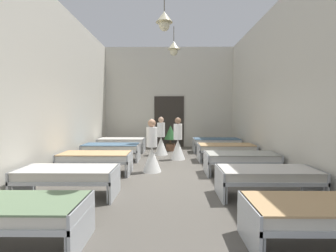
{
  "coord_description": "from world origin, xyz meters",
  "views": [
    {
      "loc": [
        0.06,
        -6.36,
        1.68
      ],
      "look_at": [
        0.0,
        -0.1,
        1.3
      ],
      "focal_mm": 25.62,
      "sensor_mm": 36.0,
      "label": 1
    }
  ],
  "objects_px": {
    "bed_left_row_2": "(95,158)",
    "nurse_mid_aisle": "(161,141)",
    "nurse_far_aisle": "(178,144)",
    "bed_left_row_0": "(8,212)",
    "bed_right_row_4": "(216,142)",
    "bed_right_row_0": "(325,213)",
    "bed_left_row_1": "(68,175)",
    "bed_left_row_3": "(111,148)",
    "potted_plant": "(170,136)",
    "bed_left_row_4": "(122,142)",
    "bed_right_row_3": "(226,148)",
    "bed_right_row_1": "(267,175)",
    "nurse_near_aisle": "(152,153)",
    "bed_right_row_2": "(241,158)"
  },
  "relations": [
    {
      "from": "bed_right_row_2",
      "to": "bed_right_row_4",
      "type": "bearing_deg",
      "value": 90.0
    },
    {
      "from": "nurse_mid_aisle",
      "to": "bed_left_row_4",
      "type": "bearing_deg",
      "value": -67.01
    },
    {
      "from": "bed_left_row_0",
      "to": "bed_left_row_3",
      "type": "distance_m",
      "value": 5.21
    },
    {
      "from": "bed_right_row_0",
      "to": "bed_left_row_1",
      "type": "bearing_deg",
      "value": 156.05
    },
    {
      "from": "bed_left_row_1",
      "to": "bed_right_row_3",
      "type": "height_order",
      "value": "same"
    },
    {
      "from": "nurse_far_aisle",
      "to": "bed_left_row_0",
      "type": "bearing_deg",
      "value": -103.4
    },
    {
      "from": "bed_left_row_1",
      "to": "potted_plant",
      "type": "bearing_deg",
      "value": 70.07
    },
    {
      "from": "bed_left_row_3",
      "to": "bed_right_row_3",
      "type": "height_order",
      "value": "same"
    },
    {
      "from": "bed_right_row_0",
      "to": "bed_right_row_4",
      "type": "height_order",
      "value": "same"
    },
    {
      "from": "bed_left_row_4",
      "to": "nurse_far_aisle",
      "type": "xyz_separation_m",
      "value": [
        2.28,
        -1.48,
        0.09
      ]
    },
    {
      "from": "bed_right_row_1",
      "to": "nurse_near_aisle",
      "type": "xyz_separation_m",
      "value": [
        -2.41,
        1.99,
        0.09
      ]
    },
    {
      "from": "bed_right_row_2",
      "to": "bed_left_row_3",
      "type": "relative_size",
      "value": 1.0
    },
    {
      "from": "bed_right_row_4",
      "to": "potted_plant",
      "type": "relative_size",
      "value": 1.74
    },
    {
      "from": "bed_right_row_1",
      "to": "bed_right_row_3",
      "type": "relative_size",
      "value": 1.0
    },
    {
      "from": "bed_right_row_0",
      "to": "nurse_near_aisle",
      "type": "bearing_deg",
      "value": 122.88
    },
    {
      "from": "bed_left_row_0",
      "to": "bed_right_row_2",
      "type": "relative_size",
      "value": 1.0
    },
    {
      "from": "bed_left_row_2",
      "to": "nurse_mid_aisle",
      "type": "bearing_deg",
      "value": 60.17
    },
    {
      "from": "bed_right_row_0",
      "to": "potted_plant",
      "type": "height_order",
      "value": "potted_plant"
    },
    {
      "from": "bed_left_row_1",
      "to": "bed_left_row_2",
      "type": "distance_m",
      "value": 1.74
    },
    {
      "from": "potted_plant",
      "to": "nurse_mid_aisle",
      "type": "bearing_deg",
      "value": -111.07
    },
    {
      "from": "bed_right_row_2",
      "to": "bed_right_row_4",
      "type": "xyz_separation_m",
      "value": [
        0.0,
        3.47,
        0.0
      ]
    },
    {
      "from": "bed_right_row_4",
      "to": "bed_left_row_3",
      "type": "bearing_deg",
      "value": -156.05
    },
    {
      "from": "bed_left_row_0",
      "to": "bed_right_row_1",
      "type": "relative_size",
      "value": 1.0
    },
    {
      "from": "bed_left_row_3",
      "to": "potted_plant",
      "type": "relative_size",
      "value": 1.74
    },
    {
      "from": "bed_left_row_3",
      "to": "bed_right_row_4",
      "type": "height_order",
      "value": "same"
    },
    {
      "from": "nurse_near_aisle",
      "to": "bed_left_row_0",
      "type": "bearing_deg",
      "value": -109.2
    },
    {
      "from": "bed_right_row_2",
      "to": "bed_left_row_4",
      "type": "height_order",
      "value": "same"
    },
    {
      "from": "potted_plant",
      "to": "bed_left_row_0",
      "type": "bearing_deg",
      "value": -105.45
    },
    {
      "from": "bed_left_row_2",
      "to": "bed_right_row_4",
      "type": "xyz_separation_m",
      "value": [
        3.91,
        3.47,
        0.0
      ]
    },
    {
      "from": "bed_right_row_1",
      "to": "bed_right_row_4",
      "type": "relative_size",
      "value": 1.0
    },
    {
      "from": "bed_left_row_3",
      "to": "bed_right_row_4",
      "type": "bearing_deg",
      "value": 23.95
    },
    {
      "from": "bed_left_row_3",
      "to": "bed_left_row_0",
      "type": "bearing_deg",
      "value": -90.0
    },
    {
      "from": "bed_left_row_2",
      "to": "bed_left_row_4",
      "type": "xyz_separation_m",
      "value": [
        0.0,
        3.47,
        0.0
      ]
    },
    {
      "from": "bed_right_row_0",
      "to": "bed_left_row_3",
      "type": "relative_size",
      "value": 1.0
    },
    {
      "from": "bed_right_row_1",
      "to": "bed_right_row_3",
      "type": "distance_m",
      "value": 3.47
    },
    {
      "from": "bed_left_row_0",
      "to": "nurse_near_aisle",
      "type": "relative_size",
      "value": 1.28
    },
    {
      "from": "bed_right_row_4",
      "to": "bed_left_row_0",
      "type": "bearing_deg",
      "value": -119.37
    },
    {
      "from": "bed_left_row_0",
      "to": "bed_right_row_0",
      "type": "bearing_deg",
      "value": 0.0
    },
    {
      "from": "nurse_mid_aisle",
      "to": "nurse_far_aisle",
      "type": "height_order",
      "value": "same"
    },
    {
      "from": "bed_left_row_1",
      "to": "bed_left_row_4",
      "type": "distance_m",
      "value": 5.21
    },
    {
      "from": "bed_right_row_3",
      "to": "bed_right_row_0",
      "type": "bearing_deg",
      "value": -90.0
    },
    {
      "from": "bed_left_row_0",
      "to": "potted_plant",
      "type": "bearing_deg",
      "value": 74.55
    },
    {
      "from": "bed_left_row_1",
      "to": "nurse_mid_aisle",
      "type": "relative_size",
      "value": 1.28
    },
    {
      "from": "bed_left_row_3",
      "to": "bed_left_row_4",
      "type": "relative_size",
      "value": 1.0
    },
    {
      "from": "bed_left_row_4",
      "to": "nurse_far_aisle",
      "type": "bearing_deg",
      "value": -32.96
    },
    {
      "from": "bed_left_row_2",
      "to": "bed_right_row_4",
      "type": "relative_size",
      "value": 1.0
    },
    {
      "from": "bed_left_row_2",
      "to": "bed_right_row_2",
      "type": "xyz_separation_m",
      "value": [
        3.91,
        0.0,
        0.0
      ]
    },
    {
      "from": "bed_left_row_2",
      "to": "bed_right_row_3",
      "type": "xyz_separation_m",
      "value": [
        3.91,
        1.74,
        0.0
      ]
    },
    {
      "from": "bed_left_row_3",
      "to": "nurse_far_aisle",
      "type": "relative_size",
      "value": 1.28
    },
    {
      "from": "bed_right_row_3",
      "to": "nurse_far_aisle",
      "type": "xyz_separation_m",
      "value": [
        -1.63,
        0.26,
        0.09
      ]
    }
  ]
}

